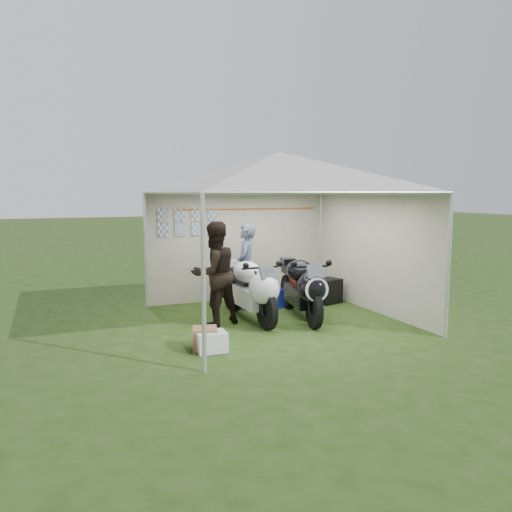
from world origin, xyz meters
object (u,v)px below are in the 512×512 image
at_px(paddock_stand, 287,298).
at_px(motorcycle_black, 303,286).
at_px(canopy_tent, 279,177).
at_px(person_dark_jacket, 214,274).
at_px(equipment_box, 327,291).
at_px(crate_2, 202,342).
at_px(crate_1, 205,338).
at_px(motorcycle_white, 251,287).
at_px(person_blue_jacket, 246,266).
at_px(crate_0, 211,342).

bearing_deg(paddock_stand, motorcycle_black, -100.60).
bearing_deg(canopy_tent, person_dark_jacket, 173.71).
relative_size(person_dark_jacket, equipment_box, 3.55).
xyz_separation_m(paddock_stand, crate_2, (-2.38, -1.99, -0.08)).
distance_m(equipment_box, crate_1, 3.82).
relative_size(paddock_stand, person_dark_jacket, 0.27).
height_order(motorcycle_black, crate_2, motorcycle_black).
distance_m(canopy_tent, motorcycle_black, 2.01).
relative_size(paddock_stand, equipment_box, 0.96).
height_order(canopy_tent, motorcycle_white, canopy_tent).
relative_size(paddock_stand, person_blue_jacket, 0.29).
bearing_deg(crate_0, motorcycle_black, 28.74).
height_order(motorcycle_black, person_dark_jacket, person_dark_jacket).
bearing_deg(paddock_stand, crate_2, -140.16).
distance_m(paddock_stand, crate_1, 3.08).
relative_size(canopy_tent, person_dark_jacket, 3.12).
bearing_deg(motorcycle_white, canopy_tent, -19.58).
bearing_deg(crate_0, person_dark_jacket, 70.07).
relative_size(motorcycle_black, paddock_stand, 4.55).
relative_size(equipment_box, crate_2, 1.74).
xyz_separation_m(canopy_tent, paddock_stand, (0.63, 0.89, -2.39)).
height_order(crate_0, crate_1, crate_1).
height_order(paddock_stand, person_dark_jacket, person_dark_jacket).
bearing_deg(crate_1, motorcycle_black, 24.84).
height_order(person_blue_jacket, crate_0, person_blue_jacket).
height_order(person_dark_jacket, crate_1, person_dark_jacket).
height_order(person_blue_jacket, equipment_box, person_blue_jacket).
bearing_deg(paddock_stand, canopy_tent, -125.25).
xyz_separation_m(canopy_tent, crate_2, (-1.75, -1.09, -2.47)).
bearing_deg(crate_1, motorcycle_white, 45.12).
relative_size(canopy_tent, equipment_box, 11.09).
bearing_deg(paddock_stand, person_dark_jacket, -156.89).
relative_size(canopy_tent, crate_1, 15.95).
bearing_deg(motorcycle_black, crate_1, -144.56).
bearing_deg(paddock_stand, motorcycle_white, -145.84).
relative_size(equipment_box, crate_0, 1.18).
bearing_deg(crate_2, canopy_tent, 32.01).
height_order(canopy_tent, person_dark_jacket, canopy_tent).
bearing_deg(motorcycle_black, equipment_box, 51.86).
height_order(paddock_stand, crate_1, paddock_stand).
distance_m(person_blue_jacket, equipment_box, 1.86).
bearing_deg(crate_2, paddock_stand, 39.84).
xyz_separation_m(paddock_stand, equipment_box, (0.92, -0.03, 0.07)).
bearing_deg(crate_1, equipment_box, 31.12).
bearing_deg(motorcycle_black, motorcycle_white, 174.58).
height_order(person_dark_jacket, crate_2, person_dark_jacket).
bearing_deg(canopy_tent, crate_1, -147.15).
relative_size(motorcycle_white, person_blue_jacket, 1.31).
xyz_separation_m(motorcycle_black, person_dark_jacket, (-1.60, 0.24, 0.29)).
xyz_separation_m(canopy_tent, person_dark_jacket, (-1.16, 0.13, -1.67)).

